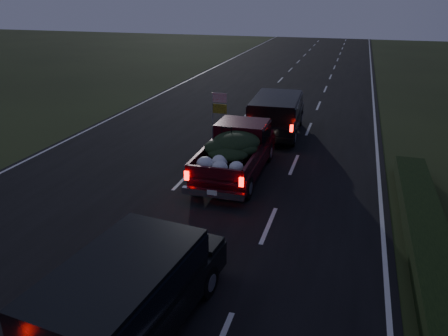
% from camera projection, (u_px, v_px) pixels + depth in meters
% --- Properties ---
extents(ground, '(120.00, 120.00, 0.00)m').
position_uv_depth(ground, '(114.00, 251.00, 11.37)').
color(ground, black).
rests_on(ground, ground).
extents(road_asphalt, '(14.00, 120.00, 0.02)m').
position_uv_depth(road_asphalt, '(114.00, 251.00, 11.36)').
color(road_asphalt, black).
rests_on(road_asphalt, ground).
extents(hedge_row, '(1.00, 10.00, 0.60)m').
position_uv_depth(hedge_row, '(425.00, 229.00, 11.83)').
color(hedge_row, black).
rests_on(hedge_row, ground).
extents(pickup_truck, '(2.00, 5.13, 2.69)m').
position_uv_depth(pickup_truck, '(236.00, 149.00, 15.79)').
color(pickup_truck, '#3A0710').
rests_on(pickup_truck, ground).
extents(lead_suv, '(2.37, 5.24, 1.48)m').
position_uv_depth(lead_suv, '(276.00, 111.00, 20.32)').
color(lead_suv, black).
rests_on(lead_suv, ground).
extents(rear_suv, '(2.52, 5.03, 1.39)m').
position_uv_depth(rear_suv, '(125.00, 291.00, 8.18)').
color(rear_suv, black).
rests_on(rear_suv, ground).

